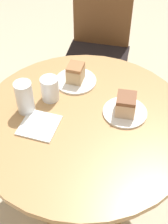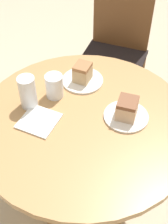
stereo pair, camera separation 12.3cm
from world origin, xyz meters
TOP-DOWN VIEW (x-y plane):
  - ground_plane at (0.00, 0.00)m, footprint 8.00×8.00m
  - table at (0.00, 0.00)m, footprint 0.94×0.94m
  - chair at (-0.10, 0.87)m, footprint 0.42×0.44m
  - plate_near at (-0.09, 0.23)m, footprint 0.20×0.20m
  - plate_far at (0.17, 0.07)m, footprint 0.19×0.19m
  - cake_slice_near at (-0.09, 0.23)m, footprint 0.08×0.09m
  - cake_slice_far at (0.17, 0.07)m, footprint 0.09×0.10m
  - glass_lemonade at (-0.26, -0.01)m, footprint 0.08×0.08m
  - glass_water at (-0.18, 0.09)m, footprint 0.08×0.08m
  - napkin_stack at (-0.17, -0.08)m, footprint 0.17×0.17m

SIDE VIEW (x-z plane):
  - ground_plane at x=0.00m, z-range 0.00..0.00m
  - chair at x=-0.10m, z-range 0.02..0.96m
  - table at x=0.00m, z-range 0.19..0.91m
  - napkin_stack at x=-0.17m, z-range 0.73..0.74m
  - plate_near at x=-0.09m, z-range 0.73..0.74m
  - plate_far at x=0.17m, z-range 0.73..0.74m
  - glass_water at x=-0.18m, z-range 0.72..0.83m
  - cake_slice_near at x=-0.09m, z-range 0.74..0.83m
  - cake_slice_far at x=0.17m, z-range 0.74..0.83m
  - glass_lemonade at x=-0.26m, z-range 0.72..0.87m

